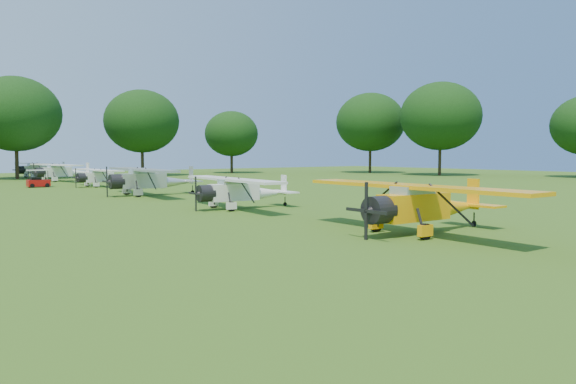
% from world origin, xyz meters
% --- Properties ---
extents(ground, '(160.00, 160.00, 0.00)m').
position_xyz_m(ground, '(0.00, 0.00, 0.00)').
color(ground, '#315715').
rests_on(ground, ground).
extents(tree_belt, '(137.36, 130.27, 14.52)m').
position_xyz_m(tree_belt, '(3.57, 0.16, 8.03)').
color(tree_belt, black).
rests_on(tree_belt, ground).
extents(aircraft_2, '(7.09, 11.26, 2.22)m').
position_xyz_m(aircraft_2, '(0.61, -5.11, 1.30)').
color(aircraft_2, '#FFA90A').
rests_on(aircraft_2, ground).
extents(aircraft_3, '(6.35, 10.13, 1.99)m').
position_xyz_m(aircraft_3, '(0.09, 8.07, 1.16)').
color(aircraft_3, white).
rests_on(aircraft_3, ground).
extents(aircraft_4, '(7.31, 11.64, 2.29)m').
position_xyz_m(aircraft_4, '(0.08, 21.19, 1.34)').
color(aircraft_4, silver).
rests_on(aircraft_4, ground).
extents(aircraft_5, '(5.88, 9.36, 1.84)m').
position_xyz_m(aircraft_5, '(1.03, 34.51, 1.08)').
color(aircraft_5, white).
rests_on(aircraft_5, ground).
extents(aircraft_6, '(6.94, 11.00, 2.16)m').
position_xyz_m(aircraft_6, '(0.75, 47.84, 1.26)').
color(aircraft_6, white).
rests_on(aircraft_6, ground).
extents(aircraft_7, '(6.77, 10.76, 2.11)m').
position_xyz_m(aircraft_7, '(1.22, 59.62, 1.23)').
color(aircraft_7, silver).
rests_on(aircraft_7, ground).
extents(golf_cart, '(2.00, 1.26, 1.68)m').
position_xyz_m(golf_cart, '(-4.36, 37.21, 0.56)').
color(golf_cart, '#AF0F0C').
rests_on(golf_cart, ground).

